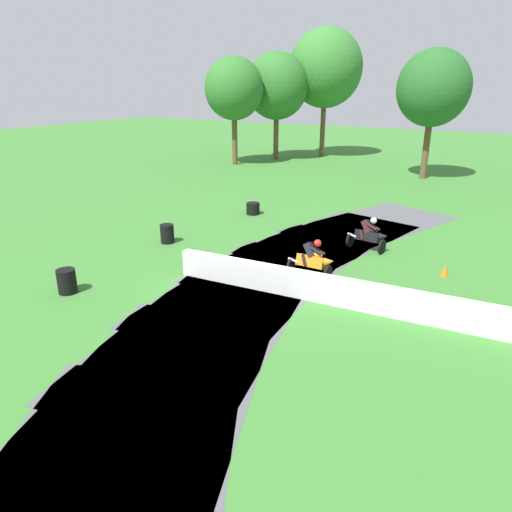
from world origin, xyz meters
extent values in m
plane|color=#38752D|center=(0.00, 0.00, 0.00)|extent=(120.00, 120.00, 0.00)
cube|color=#515156|center=(1.38, 9.27, 0.00)|extent=(6.95, 9.49, 0.01)
cube|color=#515156|center=(0.51, 6.25, 0.00)|extent=(5.99, 9.25, 0.01)
cube|color=#515156|center=(0.06, 3.14, 0.00)|extent=(4.91, 8.83, 0.01)
cube|color=#515156|center=(0.04, 0.00, 0.00)|extent=(4.82, 8.79, 0.01)
cube|color=#515156|center=(0.45, -3.11, 0.00)|extent=(5.90, 9.22, 0.01)
cube|color=#515156|center=(1.29, -6.14, 0.00)|extent=(6.87, 9.47, 0.01)
cube|color=white|center=(5.50, 0.34, 0.45)|extent=(15.95, 1.30, 0.90)
cylinder|color=black|center=(2.98, 5.43, 0.29)|extent=(0.19, 0.74, 0.74)
cylinder|color=black|center=(1.59, 5.61, 0.29)|extent=(0.19, 0.74, 0.74)
cube|color=black|center=(2.29, 5.60, 0.58)|extent=(1.04, 0.50, 0.46)
ellipsoid|color=black|center=(2.48, 5.64, 0.83)|extent=(0.48, 0.39, 0.31)
cone|color=black|center=(2.97, 5.54, 0.69)|extent=(0.42, 0.41, 0.47)
cylinder|color=#B2B2B7|center=(1.68, 5.54, 0.53)|extent=(0.42, 0.18, 0.18)
cube|color=#331919|center=(2.23, 5.71, 0.95)|extent=(0.52, 0.45, 0.62)
sphere|color=white|center=(2.45, 5.75, 1.22)|extent=(0.26, 0.26, 0.26)
cylinder|color=#331919|center=(2.53, 5.85, 0.92)|extent=(0.43, 0.19, 0.24)
cylinder|color=#331919|center=(2.48, 5.51, 1.02)|extent=(0.43, 0.19, 0.24)
cylinder|color=#331919|center=(2.14, 5.80, 0.55)|extent=(0.27, 0.22, 0.42)
cylinder|color=#331919|center=(2.09, 5.46, 0.65)|extent=(0.27, 0.22, 0.42)
cylinder|color=black|center=(2.18, 1.72, 0.28)|extent=(0.11, 0.76, 0.76)
cylinder|color=black|center=(0.78, 1.76, 0.28)|extent=(0.11, 0.76, 0.76)
cube|color=orange|center=(1.48, 1.84, 0.57)|extent=(1.01, 0.42, 0.47)
ellipsoid|color=orange|center=(1.66, 1.91, 0.82)|extent=(0.45, 0.35, 0.32)
cone|color=orange|center=(2.16, 1.86, 0.68)|extent=(0.40, 0.43, 0.48)
cylinder|color=#B2B2B7|center=(0.88, 1.71, 0.53)|extent=(0.41, 0.14, 0.18)
cube|color=black|center=(1.40, 1.96, 0.93)|extent=(0.50, 0.46, 0.63)
sphere|color=red|center=(1.63, 2.04, 1.20)|extent=(0.26, 0.26, 0.26)
cylinder|color=black|center=(1.69, 2.13, 0.90)|extent=(0.43, 0.17, 0.24)
cylinder|color=black|center=(1.68, 1.79, 1.01)|extent=(0.43, 0.17, 0.24)
cylinder|color=black|center=(1.30, 2.02, 0.53)|extent=(0.27, 0.23, 0.42)
cylinder|color=black|center=(1.30, 1.68, 0.65)|extent=(0.27, 0.23, 0.42)
cylinder|color=black|center=(-4.51, 8.02, 0.10)|extent=(0.68, 0.68, 0.20)
cylinder|color=black|center=(-4.51, 8.02, 0.30)|extent=(0.68, 0.68, 0.20)
cylinder|color=black|center=(-4.51, 8.02, 0.50)|extent=(0.68, 0.68, 0.20)
cylinder|color=black|center=(-5.30, 2.20, 0.10)|extent=(0.57, 0.57, 0.20)
cylinder|color=black|center=(-5.30, 2.20, 0.30)|extent=(0.57, 0.57, 0.20)
cylinder|color=black|center=(-5.30, 2.20, 0.50)|extent=(0.57, 0.57, 0.20)
cylinder|color=black|center=(-5.30, 2.20, 0.70)|extent=(0.57, 0.57, 0.20)
cylinder|color=black|center=(-4.76, -3.37, 0.10)|extent=(0.60, 0.60, 0.20)
cylinder|color=black|center=(-4.76, -3.37, 0.30)|extent=(0.60, 0.60, 0.20)
cylinder|color=black|center=(-4.76, -3.37, 0.50)|extent=(0.60, 0.60, 0.20)
cylinder|color=black|center=(-4.76, -3.37, 0.70)|extent=(0.60, 0.60, 0.20)
cone|color=orange|center=(5.54, 4.29, 0.22)|extent=(0.28, 0.28, 0.44)
cylinder|color=brown|center=(0.95, 22.54, 2.01)|extent=(0.44, 0.44, 4.02)
ellipsoid|color=#235B23|center=(0.95, 22.54, 6.07)|extent=(4.83, 4.83, 5.07)
cylinder|color=brown|center=(-12.29, 25.11, 1.95)|extent=(0.44, 0.44, 3.89)
ellipsoid|color=#2D6B28|center=(-12.29, 25.11, 6.13)|extent=(5.28, 5.28, 5.54)
cylinder|color=brown|center=(-9.46, 28.80, 2.44)|extent=(0.44, 0.44, 4.88)
ellipsoid|color=#33752D|center=(-9.46, 28.80, 7.59)|extent=(6.39, 6.39, 6.71)
cylinder|color=brown|center=(-13.88, 20.89, 2.00)|extent=(0.44, 0.44, 3.99)
ellipsoid|color=#2D6B28|center=(-13.88, 20.89, 5.96)|extent=(4.64, 4.64, 4.87)
camera|label=1|loc=(7.57, -12.35, 6.43)|focal=33.08mm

